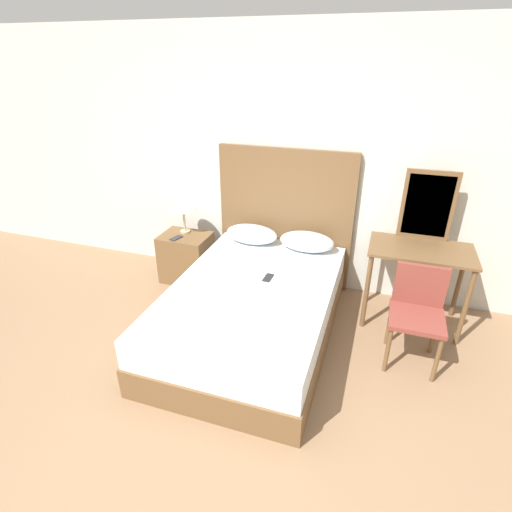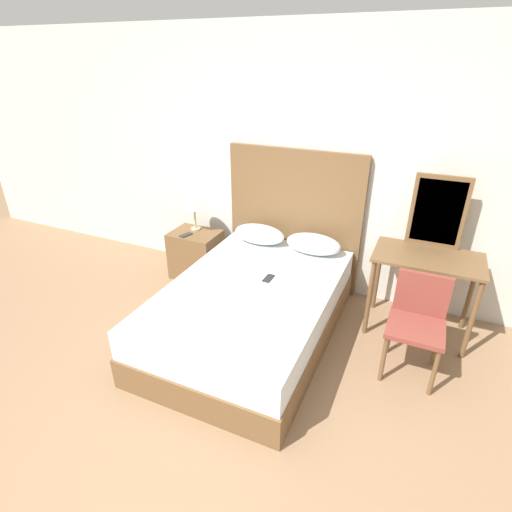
{
  "view_description": "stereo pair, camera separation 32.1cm",
  "coord_description": "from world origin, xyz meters",
  "px_view_note": "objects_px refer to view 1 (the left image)",
  "views": [
    {
      "loc": [
        0.88,
        -1.44,
        2.38
      ],
      "look_at": [
        -0.12,
        1.56,
        0.79
      ],
      "focal_mm": 28.0,
      "sensor_mm": 36.0,
      "label": 1
    },
    {
      "loc": [
        1.18,
        -1.32,
        2.38
      ],
      "look_at": [
        -0.12,
        1.56,
        0.79
      ],
      "focal_mm": 28.0,
      "sensor_mm": 36.0,
      "label": 2
    }
  ],
  "objects_px": {
    "phone_on_nightstand": "(176,238)",
    "vanity_desk": "(419,262)",
    "chair": "(417,309)",
    "bed": "(252,311)",
    "table_lamp": "(183,206)",
    "nightstand": "(187,257)",
    "phone_on_bed": "(268,278)"
  },
  "relations": [
    {
      "from": "phone_on_nightstand",
      "to": "vanity_desk",
      "type": "height_order",
      "value": "vanity_desk"
    },
    {
      "from": "nightstand",
      "to": "phone_on_nightstand",
      "type": "relative_size",
      "value": 3.43
    },
    {
      "from": "bed",
      "to": "nightstand",
      "type": "height_order",
      "value": "nightstand"
    },
    {
      "from": "nightstand",
      "to": "table_lamp",
      "type": "xyz_separation_m",
      "value": [
        -0.03,
        0.08,
        0.6
      ]
    },
    {
      "from": "table_lamp",
      "to": "nightstand",
      "type": "bearing_deg",
      "value": -67.57
    },
    {
      "from": "bed",
      "to": "table_lamp",
      "type": "xyz_separation_m",
      "value": [
        -1.11,
        0.85,
        0.62
      ]
    },
    {
      "from": "chair",
      "to": "phone_on_nightstand",
      "type": "bearing_deg",
      "value": 168.65
    },
    {
      "from": "nightstand",
      "to": "chair",
      "type": "xyz_separation_m",
      "value": [
        2.47,
        -0.61,
        0.22
      ]
    },
    {
      "from": "bed",
      "to": "chair",
      "type": "relative_size",
      "value": 2.55
    },
    {
      "from": "vanity_desk",
      "to": "chair",
      "type": "distance_m",
      "value": 0.58
    },
    {
      "from": "bed",
      "to": "nightstand",
      "type": "relative_size",
      "value": 3.83
    },
    {
      "from": "table_lamp",
      "to": "chair",
      "type": "relative_size",
      "value": 0.47
    },
    {
      "from": "bed",
      "to": "vanity_desk",
      "type": "distance_m",
      "value": 1.62
    },
    {
      "from": "phone_on_nightstand",
      "to": "chair",
      "type": "height_order",
      "value": "chair"
    },
    {
      "from": "phone_on_bed",
      "to": "phone_on_nightstand",
      "type": "distance_m",
      "value": 1.31
    },
    {
      "from": "phone_on_bed",
      "to": "chair",
      "type": "height_order",
      "value": "chair"
    },
    {
      "from": "phone_on_bed",
      "to": "chair",
      "type": "relative_size",
      "value": 0.18
    },
    {
      "from": "phone_on_bed",
      "to": "chair",
      "type": "bearing_deg",
      "value": -1.2
    },
    {
      "from": "nightstand",
      "to": "phone_on_nightstand",
      "type": "bearing_deg",
      "value": -114.43
    },
    {
      "from": "bed",
      "to": "chair",
      "type": "bearing_deg",
      "value": 6.26
    },
    {
      "from": "phone_on_bed",
      "to": "nightstand",
      "type": "relative_size",
      "value": 0.27
    },
    {
      "from": "phone_on_bed",
      "to": "table_lamp",
      "type": "relative_size",
      "value": 0.39
    },
    {
      "from": "nightstand",
      "to": "chair",
      "type": "height_order",
      "value": "chair"
    },
    {
      "from": "nightstand",
      "to": "vanity_desk",
      "type": "xyz_separation_m",
      "value": [
        2.47,
        -0.06,
        0.38
      ]
    },
    {
      "from": "table_lamp",
      "to": "phone_on_nightstand",
      "type": "bearing_deg",
      "value": -93.95
    },
    {
      "from": "nightstand",
      "to": "bed",
      "type": "bearing_deg",
      "value": -35.49
    },
    {
      "from": "phone_on_bed",
      "to": "phone_on_nightstand",
      "type": "xyz_separation_m",
      "value": [
        -1.21,
        0.48,
        0.02
      ]
    },
    {
      "from": "nightstand",
      "to": "table_lamp",
      "type": "relative_size",
      "value": 1.42
    },
    {
      "from": "phone_on_bed",
      "to": "nightstand",
      "type": "height_order",
      "value": "nightstand"
    },
    {
      "from": "vanity_desk",
      "to": "chair",
      "type": "height_order",
      "value": "chair"
    },
    {
      "from": "vanity_desk",
      "to": "phone_on_nightstand",
      "type": "bearing_deg",
      "value": -178.93
    },
    {
      "from": "nightstand",
      "to": "phone_on_nightstand",
      "type": "height_order",
      "value": "phone_on_nightstand"
    }
  ]
}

